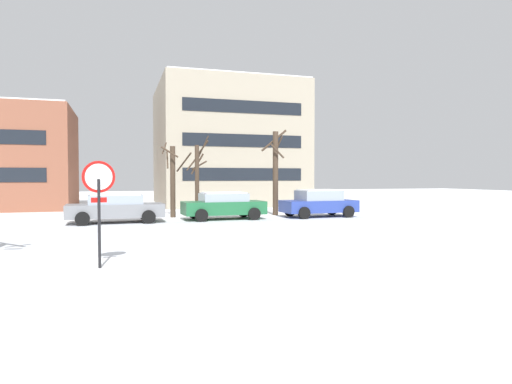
{
  "coord_description": "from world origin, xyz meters",
  "views": [
    {
      "loc": [
        -2.2,
        -13.6,
        2.17
      ],
      "look_at": [
        3.64,
        5.22,
        1.53
      ],
      "focal_mm": 31.17,
      "sensor_mm": 36.0,
      "label": 1
    }
  ],
  "objects_px": {
    "parked_car_gray": "(116,208)",
    "stop_sign": "(99,193)",
    "parked_car_green": "(224,205)",
    "parked_car_blue": "(319,203)"
  },
  "relations": [
    {
      "from": "stop_sign",
      "to": "parked_car_blue",
      "type": "relative_size",
      "value": 0.62
    },
    {
      "from": "parked_car_green",
      "to": "parked_car_blue",
      "type": "height_order",
      "value": "parked_car_blue"
    },
    {
      "from": "stop_sign",
      "to": "parked_car_green",
      "type": "distance_m",
      "value": 12.68
    },
    {
      "from": "parked_car_green",
      "to": "parked_car_blue",
      "type": "distance_m",
      "value": 5.35
    },
    {
      "from": "parked_car_gray",
      "to": "stop_sign",
      "type": "bearing_deg",
      "value": -91.56
    },
    {
      "from": "stop_sign",
      "to": "parked_car_green",
      "type": "bearing_deg",
      "value": 63.44
    },
    {
      "from": "stop_sign",
      "to": "parked_car_green",
      "type": "xyz_separation_m",
      "value": [
        5.65,
        11.3,
        -1.07
      ]
    },
    {
      "from": "stop_sign",
      "to": "parked_car_gray",
      "type": "height_order",
      "value": "stop_sign"
    },
    {
      "from": "parked_car_blue",
      "to": "parked_car_green",
      "type": "bearing_deg",
      "value": 178.53
    },
    {
      "from": "stop_sign",
      "to": "parked_car_gray",
      "type": "bearing_deg",
      "value": 88.44
    }
  ]
}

